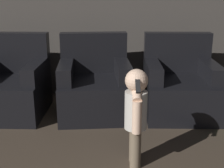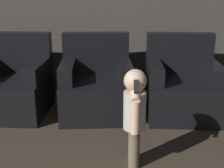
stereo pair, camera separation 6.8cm
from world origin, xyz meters
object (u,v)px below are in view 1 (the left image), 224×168
armchair_middle (95,87)px  armchair_right (180,87)px  person_toddler (136,110)px  armchair_left (11,87)px

armchair_middle → armchair_right: bearing=-4.2°
armchair_middle → person_toddler: armchair_middle is taller
armchair_middle → person_toddler: bearing=-75.4°
armchair_left → armchair_middle: same height
armchair_left → armchair_middle: 1.02m
armchair_right → armchair_middle: bearing=-178.8°
armchair_middle → armchair_right: same height
armchair_left → person_toddler: armchair_left is taller
armchair_right → person_toddler: armchair_right is taller
armchair_middle → armchair_right: size_ratio=1.00×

